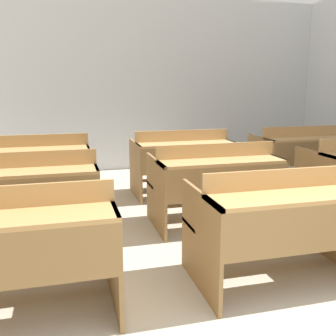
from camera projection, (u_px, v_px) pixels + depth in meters
wall_back at (155, 85)px, 6.79m from camera, size 6.07×0.06×2.91m
bench_front_left at (13, 247)px, 2.43m from camera, size 1.27×0.80×0.87m
bench_front_center at (282, 221)px, 2.90m from camera, size 1.27×0.80×0.87m
bench_second_left at (28, 194)px, 3.61m from camera, size 1.27×0.80×0.87m
bench_second_center at (215, 181)px, 4.10m from camera, size 1.27×0.80×0.87m
bench_third_left at (36, 167)px, 4.80m from camera, size 1.27×0.80×0.87m
bench_third_center at (182, 160)px, 5.26m from camera, size 1.27×0.80×0.87m
bench_third_right at (300, 153)px, 5.75m from camera, size 1.27×0.80×0.87m
wastepaper_bin at (323, 161)px, 6.75m from camera, size 0.24×0.24×0.36m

